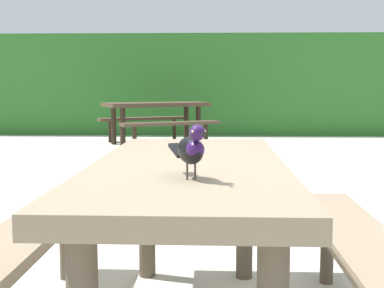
{
  "coord_description": "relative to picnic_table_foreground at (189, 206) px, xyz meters",
  "views": [
    {
      "loc": [
        -0.14,
        -2.2,
        1.05
      ],
      "look_at": [
        -0.21,
        -0.33,
        0.84
      ],
      "focal_mm": 49.76,
      "sensor_mm": 36.0,
      "label": 1
    }
  ],
  "objects": [
    {
      "name": "hedge_wall",
      "position": [
        0.23,
        9.69,
        0.5
      ],
      "size": [
        28.0,
        1.62,
        2.1
      ],
      "primitive_type": "cube",
      "color": "#2D6B28",
      "rests_on": "ground"
    },
    {
      "name": "picnic_table_foreground",
      "position": [
        0.0,
        0.0,
        0.0
      ],
      "size": [
        1.69,
        1.81,
        0.74
      ],
      "color": "#84725B",
      "rests_on": "ground"
    },
    {
      "name": "bird_grackle",
      "position": [
        0.03,
        -0.41,
        0.29
      ],
      "size": [
        0.15,
        0.27,
        0.18
      ],
      "color": "black",
      "rests_on": "picnic_table_foreground"
    },
    {
      "name": "picnic_table_mid_left",
      "position": [
        -0.89,
        7.26,
        0.0
      ],
      "size": [
        2.28,
        2.27,
        0.74
      ],
      "color": "#473828",
      "rests_on": "ground"
    }
  ]
}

